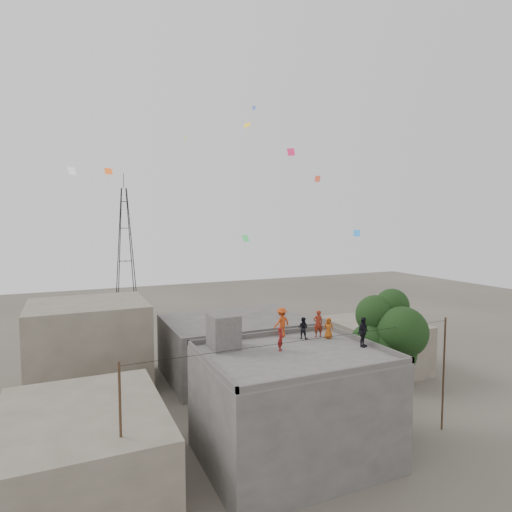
{
  "coord_description": "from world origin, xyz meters",
  "views": [
    {
      "loc": [
        -11.46,
        -20.51,
        13.48
      ],
      "look_at": [
        -0.84,
        3.24,
        11.38
      ],
      "focal_mm": 30.0,
      "sensor_mm": 36.0,
      "label": 1
    }
  ],
  "objects_px": {
    "stair_head_box": "(224,331)",
    "transmission_tower": "(125,254)",
    "tree": "(389,337)",
    "person_dark_adult": "(363,332)",
    "person_red_adult": "(318,323)"
  },
  "relations": [
    {
      "from": "transmission_tower",
      "to": "person_dark_adult",
      "type": "distance_m",
      "value": 41.43
    },
    {
      "from": "stair_head_box",
      "to": "person_red_adult",
      "type": "bearing_deg",
      "value": -1.1
    },
    {
      "from": "stair_head_box",
      "to": "person_dark_adult",
      "type": "height_order",
      "value": "stair_head_box"
    },
    {
      "from": "person_red_adult",
      "to": "person_dark_adult",
      "type": "height_order",
      "value": "person_dark_adult"
    },
    {
      "from": "stair_head_box",
      "to": "transmission_tower",
      "type": "xyz_separation_m",
      "value": [
        -0.8,
        37.4,
        1.97
      ]
    },
    {
      "from": "tree",
      "to": "person_red_adult",
      "type": "height_order",
      "value": "tree"
    },
    {
      "from": "stair_head_box",
      "to": "person_red_adult",
      "type": "height_order",
      "value": "stair_head_box"
    },
    {
      "from": "person_red_adult",
      "to": "person_dark_adult",
      "type": "relative_size",
      "value": 0.97
    },
    {
      "from": "tree",
      "to": "transmission_tower",
      "type": "xyz_separation_m",
      "value": [
        -11.37,
        39.4,
        2.97
      ]
    },
    {
      "from": "tree",
      "to": "person_dark_adult",
      "type": "height_order",
      "value": "tree"
    },
    {
      "from": "person_red_adult",
      "to": "person_dark_adult",
      "type": "distance_m",
      "value": 3.23
    },
    {
      "from": "stair_head_box",
      "to": "tree",
      "type": "bearing_deg",
      "value": -10.74
    },
    {
      "from": "stair_head_box",
      "to": "person_dark_adult",
      "type": "distance_m",
      "value": 8.21
    },
    {
      "from": "person_red_adult",
      "to": "transmission_tower",
      "type": "bearing_deg",
      "value": -69.65
    },
    {
      "from": "tree",
      "to": "transmission_tower",
      "type": "relative_size",
      "value": 0.45
    }
  ]
}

